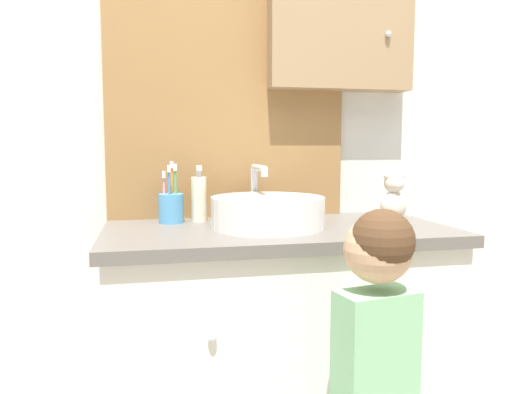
{
  "coord_description": "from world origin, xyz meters",
  "views": [
    {
      "loc": [
        -0.38,
        -1.14,
        1.08
      ],
      "look_at": [
        -0.08,
        0.28,
        0.93
      ],
      "focal_mm": 35.0,
      "sensor_mm": 36.0,
      "label": 1
    }
  ],
  "objects_px": {
    "soap_dispenser": "(199,198)",
    "child_figure": "(375,367)",
    "toothbrush_holder": "(171,207)",
    "sink_basin": "(268,211)",
    "teddy_bear": "(394,197)"
  },
  "relations": [
    {
      "from": "toothbrush_holder",
      "to": "soap_dispenser",
      "type": "xyz_separation_m",
      "value": [
        0.09,
        0.0,
        0.02
      ]
    },
    {
      "from": "toothbrush_holder",
      "to": "sink_basin",
      "type": "bearing_deg",
      "value": -28.2
    },
    {
      "from": "toothbrush_holder",
      "to": "soap_dispenser",
      "type": "height_order",
      "value": "toothbrush_holder"
    },
    {
      "from": "child_figure",
      "to": "soap_dispenser",
      "type": "bearing_deg",
      "value": 119.03
    },
    {
      "from": "sink_basin",
      "to": "soap_dispenser",
      "type": "height_order",
      "value": "sink_basin"
    },
    {
      "from": "toothbrush_holder",
      "to": "child_figure",
      "type": "height_order",
      "value": "toothbrush_holder"
    },
    {
      "from": "soap_dispenser",
      "to": "teddy_bear",
      "type": "relative_size",
      "value": 1.14
    },
    {
      "from": "soap_dispenser",
      "to": "child_figure",
      "type": "bearing_deg",
      "value": -60.97
    },
    {
      "from": "child_figure",
      "to": "teddy_bear",
      "type": "bearing_deg",
      "value": 59.41
    },
    {
      "from": "sink_basin",
      "to": "teddy_bear",
      "type": "height_order",
      "value": "sink_basin"
    },
    {
      "from": "teddy_bear",
      "to": "sink_basin",
      "type": "bearing_deg",
      "value": -172.65
    },
    {
      "from": "toothbrush_holder",
      "to": "child_figure",
      "type": "xyz_separation_m",
      "value": [
        0.43,
        -0.61,
        -0.31
      ]
    },
    {
      "from": "soap_dispenser",
      "to": "teddy_bear",
      "type": "bearing_deg",
      "value": -8.81
    },
    {
      "from": "toothbrush_holder",
      "to": "soap_dispenser",
      "type": "relative_size",
      "value": 1.07
    },
    {
      "from": "sink_basin",
      "to": "soap_dispenser",
      "type": "xyz_separation_m",
      "value": [
        -0.19,
        0.16,
        0.03
      ]
    }
  ]
}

